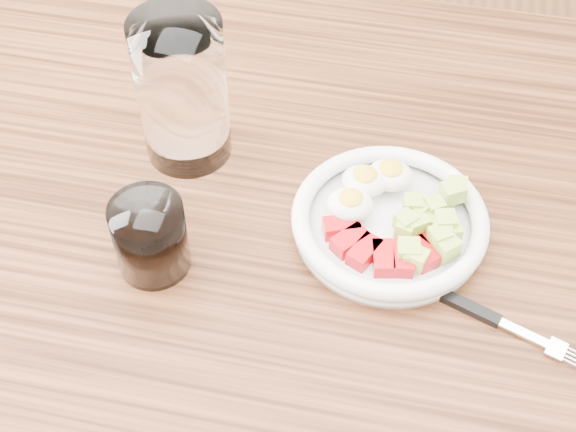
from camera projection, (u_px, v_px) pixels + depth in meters
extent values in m
cube|color=brown|center=(295.00, 256.00, 0.83)|extent=(1.50, 0.90, 0.04)
cylinder|color=white|center=(388.00, 228.00, 0.82)|extent=(0.19, 0.19, 0.01)
torus|color=white|center=(390.00, 219.00, 0.81)|extent=(0.20, 0.20, 0.02)
cube|color=red|center=(341.00, 227.00, 0.81)|extent=(0.04, 0.03, 0.02)
cube|color=red|center=(350.00, 241.00, 0.80)|extent=(0.04, 0.04, 0.02)
cube|color=red|center=(364.00, 252.00, 0.79)|extent=(0.03, 0.04, 0.02)
cube|color=red|center=(383.00, 258.00, 0.78)|extent=(0.03, 0.04, 0.02)
cube|color=red|center=(403.00, 259.00, 0.78)|extent=(0.03, 0.04, 0.02)
cube|color=red|center=(421.00, 253.00, 0.79)|extent=(0.04, 0.04, 0.02)
cube|color=red|center=(434.00, 242.00, 0.79)|extent=(0.04, 0.04, 0.02)
ellipsoid|color=white|center=(364.00, 181.00, 0.83)|extent=(0.05, 0.04, 0.03)
ellipsoid|color=yellow|center=(365.00, 174.00, 0.83)|extent=(0.03, 0.03, 0.01)
ellipsoid|color=white|center=(390.00, 175.00, 0.84)|extent=(0.05, 0.04, 0.03)
ellipsoid|color=yellow|center=(391.00, 168.00, 0.83)|extent=(0.03, 0.03, 0.01)
ellipsoid|color=white|center=(350.00, 205.00, 0.81)|extent=(0.05, 0.04, 0.03)
ellipsoid|color=yellow|center=(351.00, 198.00, 0.80)|extent=(0.03, 0.03, 0.01)
cube|color=#B7CC4E|center=(445.00, 222.00, 0.79)|extent=(0.02, 0.02, 0.02)
cube|color=#B7CC4E|center=(446.00, 247.00, 0.78)|extent=(0.03, 0.03, 0.02)
cube|color=#B7CC4E|center=(417.00, 258.00, 0.77)|extent=(0.02, 0.02, 0.02)
cube|color=#B7CC4E|center=(449.00, 232.00, 0.79)|extent=(0.03, 0.03, 0.02)
cube|color=#B7CC4E|center=(405.00, 222.00, 0.79)|extent=(0.03, 0.03, 0.02)
cube|color=#B7CC4E|center=(451.00, 192.00, 0.81)|extent=(0.03, 0.03, 0.02)
cube|color=#B7CC4E|center=(439.00, 237.00, 0.78)|extent=(0.03, 0.03, 0.02)
cube|color=#B7CC4E|center=(412.00, 205.00, 0.80)|extent=(0.02, 0.02, 0.02)
cube|color=#B7CC4E|center=(408.00, 252.00, 0.78)|extent=(0.02, 0.02, 0.02)
cube|color=#B7CC4E|center=(457.00, 189.00, 0.82)|extent=(0.02, 0.02, 0.02)
cube|color=#B7CC4E|center=(434.00, 207.00, 0.80)|extent=(0.02, 0.02, 0.02)
cube|color=#B7CC4E|center=(454.00, 193.00, 0.83)|extent=(0.02, 0.02, 0.02)
cube|color=#B7CC4E|center=(415.00, 224.00, 0.79)|extent=(0.03, 0.03, 0.02)
cube|color=#B7CC4E|center=(419.00, 210.00, 0.80)|extent=(0.03, 0.03, 0.02)
cube|color=#B7CC4E|center=(428.00, 221.00, 0.80)|extent=(0.02, 0.02, 0.02)
cube|color=#B7CC4E|center=(442.00, 232.00, 0.79)|extent=(0.02, 0.02, 0.02)
cube|color=#B7CC4E|center=(406.00, 229.00, 0.79)|extent=(0.02, 0.02, 0.02)
cube|color=#B7CC4E|center=(412.00, 257.00, 0.78)|extent=(0.02, 0.02, 0.02)
cube|color=black|center=(457.00, 302.00, 0.77)|extent=(0.09, 0.04, 0.01)
cube|color=silver|center=(526.00, 334.00, 0.74)|extent=(0.05, 0.03, 0.00)
cube|color=silver|center=(556.00, 349.00, 0.73)|extent=(0.02, 0.02, 0.00)
cylinder|color=white|center=(182.00, 91.00, 0.84)|extent=(0.10, 0.10, 0.17)
cylinder|color=white|center=(150.00, 237.00, 0.77)|extent=(0.07, 0.07, 0.08)
cylinder|color=black|center=(151.00, 238.00, 0.77)|extent=(0.06, 0.06, 0.07)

